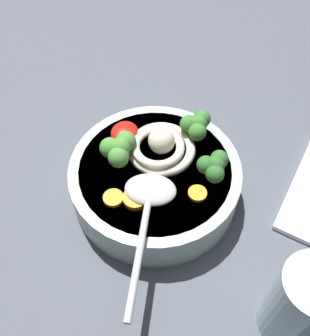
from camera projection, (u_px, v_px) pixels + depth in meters
table_slab at (147, 177)px, 57.50cm from camera, size 92.15×92.15×4.31cm
soup_bowl at (155, 180)px, 51.19cm from camera, size 21.21×21.21×5.36cm
noodle_pile at (160, 147)px, 49.60cm from camera, size 9.34×9.16×3.76cm
soup_spoon at (149, 200)px, 45.46cm from camera, size 17.23×6.04×1.60cm
chili_sauce_dollop at (125, 133)px, 51.26cm from camera, size 3.93×3.53×1.77cm
broccoli_floret_near_spoon at (197, 125)px, 50.32cm from camera, size 4.46×3.84×3.53cm
broccoli_floret_rear at (214, 166)px, 46.64cm from camera, size 4.29×3.69×3.39cm
broccoli_floret_right at (119, 149)px, 47.75cm from camera, size 4.91×4.23×3.88cm
carrot_slice_center at (197, 193)px, 46.64cm from camera, size 2.19×2.19×0.48cm
carrot_slice_beside_noodles at (113, 198)px, 46.24cm from camera, size 2.35×2.35×0.52cm
carrot_slice_front at (133, 198)px, 46.12cm from camera, size 2.87×2.87×0.71cm
drinking_glass at (300, 304)px, 39.09cm from camera, size 6.35×6.35×11.24cm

